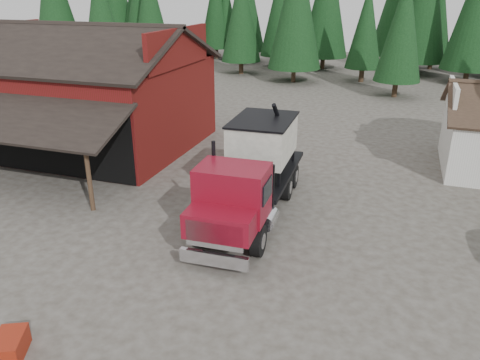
% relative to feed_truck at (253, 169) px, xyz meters
% --- Properties ---
extents(ground, '(120.00, 120.00, 0.00)m').
position_rel_feed_truck_xyz_m(ground, '(-1.05, -4.03, -2.02)').
color(ground, '#423D34').
rests_on(ground, ground).
extents(red_barn, '(12.80, 13.63, 7.18)m').
position_rel_feed_truck_xyz_m(red_barn, '(-12.05, 5.87, 0.67)').
color(red_barn, maroon).
rests_on(red_barn, ground).
extents(conifer_backdrop, '(76.00, 16.00, 16.00)m').
position_rel_feed_truck_xyz_m(conifer_backdrop, '(-1.05, 37.97, -2.02)').
color(conifer_backdrop, black).
rests_on(conifer_backdrop, ground).
extents(near_pine_a, '(4.40, 4.40, 11.40)m').
position_rel_feed_truck_xyz_m(near_pine_a, '(-23.05, 23.97, 4.37)').
color(near_pine_a, '#382619').
rests_on(near_pine_a, ground).
extents(near_pine_b, '(3.96, 3.96, 10.40)m').
position_rel_feed_truck_xyz_m(near_pine_b, '(4.95, 25.97, 3.87)').
color(near_pine_b, '#382619').
rests_on(near_pine_b, ground).
extents(near_pine_d, '(5.28, 5.28, 13.40)m').
position_rel_feed_truck_xyz_m(near_pine_d, '(-5.05, 29.97, 5.37)').
color(near_pine_d, '#382619').
rests_on(near_pine_d, ground).
extents(feed_truck, '(3.09, 9.67, 4.33)m').
position_rel_feed_truck_xyz_m(feed_truck, '(0.00, 0.00, 0.00)').
color(feed_truck, black).
rests_on(feed_truck, ground).
extents(equip_box, '(1.11, 1.29, 0.60)m').
position_rel_feed_truck_xyz_m(equip_box, '(-3.47, -10.03, -1.72)').
color(equip_box, maroon).
rests_on(equip_box, ground).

